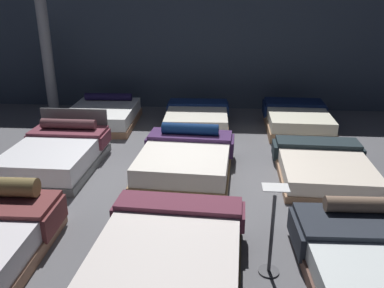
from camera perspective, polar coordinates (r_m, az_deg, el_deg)
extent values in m
cube|color=#5B5B60|center=(6.98, -0.81, -4.56)|extent=(18.00, 18.00, 0.02)
cube|color=#333D4C|center=(10.90, 1.31, 14.27)|extent=(18.00, 0.06, 3.50)
cube|color=brown|center=(5.44, -19.35, -10.10)|extent=(0.07, 0.71, 0.32)
cube|color=brown|center=(4.63, -3.44, -17.67)|extent=(1.71, 2.10, 0.20)
cube|color=silver|center=(4.48, -3.51, -15.28)|extent=(1.65, 2.04, 0.28)
cube|color=brown|center=(5.02, -1.94, -8.68)|extent=(1.61, 0.53, 0.06)
cube|color=brown|center=(5.26, -10.76, -9.25)|extent=(0.09, 0.45, 0.20)
cube|color=brown|center=(5.03, 7.35, -10.51)|extent=(0.09, 0.45, 0.20)
cube|color=brown|center=(4.94, 26.18, -17.63)|extent=(1.71, 2.15, 0.16)
cube|color=#282E37|center=(5.23, 24.17, -10.34)|extent=(1.65, 0.82, 0.07)
cube|color=#282E37|center=(5.08, 14.95, -12.48)|extent=(0.09, 0.78, 0.30)
cylinder|color=#836853|center=(5.32, 23.64, -8.10)|extent=(0.93, 0.23, 0.20)
cube|color=#575A5B|center=(7.60, -19.18, -2.94)|extent=(1.48, 2.12, 0.14)
cube|color=silver|center=(7.51, -19.39, -1.29)|extent=(1.42, 2.06, 0.33)
cube|color=#575A5B|center=(8.38, -16.66, 2.14)|extent=(1.37, 0.06, 0.85)
cube|color=brown|center=(8.06, -17.57, 1.85)|extent=(1.45, 0.65, 0.06)
cube|color=brown|center=(8.40, -22.06, 0.96)|extent=(0.07, 0.63, 0.24)
cube|color=brown|center=(7.86, -12.54, 0.70)|extent=(0.07, 0.63, 0.24)
cylinder|color=brown|center=(8.05, -17.57, 2.81)|extent=(1.09, 0.21, 0.19)
cube|color=olive|center=(6.99, -0.99, -3.75)|extent=(1.70, 2.10, 0.15)
cube|color=silver|center=(6.90, -1.00, -2.03)|extent=(1.63, 2.03, 0.30)
cube|color=#3E2550|center=(7.46, -0.23, 1.29)|extent=(1.59, 0.68, 0.07)
cube|color=#3E2550|center=(7.67, -6.13, 0.26)|extent=(0.10, 0.59, 0.29)
cube|color=#3E2550|center=(7.46, 5.84, -0.31)|extent=(0.10, 0.59, 0.29)
cylinder|color=navy|center=(7.39, -0.27, 2.20)|extent=(1.08, 0.28, 0.22)
cube|color=#926D51|center=(7.20, 18.61, -4.29)|extent=(1.61, 2.06, 0.12)
cube|color=silver|center=(7.13, 18.77, -3.00)|extent=(1.54, 2.00, 0.23)
cube|color=#212D32|center=(7.72, 17.85, 0.19)|extent=(1.54, 0.57, 0.08)
cube|color=#212D32|center=(7.66, 11.99, -0.79)|extent=(0.10, 0.52, 0.26)
cube|color=#212D32|center=(7.98, 23.21, -1.19)|extent=(0.10, 0.52, 0.26)
cube|color=#96694C|center=(9.89, -12.82, 3.17)|extent=(1.66, 2.11, 0.16)
cube|color=white|center=(9.82, -12.92, 4.42)|extent=(1.60, 2.05, 0.29)
cylinder|color=#1A143B|center=(10.38, -12.09, 6.74)|extent=(1.21, 0.22, 0.19)
cube|color=brown|center=(9.47, 0.71, 3.02)|extent=(1.53, 1.96, 0.19)
cube|color=silver|center=(9.41, 0.72, 4.23)|extent=(1.47, 1.90, 0.23)
cube|color=navy|center=(9.99, 0.88, 6.08)|extent=(1.48, 0.61, 0.06)
cube|color=navy|center=(10.08, -3.38, 5.26)|extent=(0.08, 0.58, 0.25)
cube|color=navy|center=(10.03, 5.15, 5.13)|extent=(0.08, 0.58, 0.25)
cube|color=#987352|center=(9.62, 14.99, 2.65)|extent=(1.49, 2.13, 0.21)
cube|color=silver|center=(9.55, 15.12, 3.97)|extent=(1.42, 2.07, 0.25)
cube|color=#0E1C42|center=(10.13, 14.67, 5.90)|extent=(1.43, 0.77, 0.07)
cube|color=#0E1C42|center=(10.09, 10.52, 5.11)|extent=(0.09, 0.74, 0.29)
cube|color=#0E1C42|center=(10.31, 18.54, 4.71)|extent=(0.09, 0.74, 0.29)
cylinder|color=#3F3F44|center=(4.81, 11.10, -17.73)|extent=(0.24, 0.24, 0.02)
cylinder|color=#3F3F44|center=(4.53, 11.53, -12.93)|extent=(0.04, 0.04, 0.98)
cube|color=white|center=(4.23, 12.10, -6.22)|extent=(0.28, 0.20, 0.01)
cylinder|color=#99999E|center=(11.05, -20.49, 13.10)|extent=(0.28, 0.28, 3.50)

